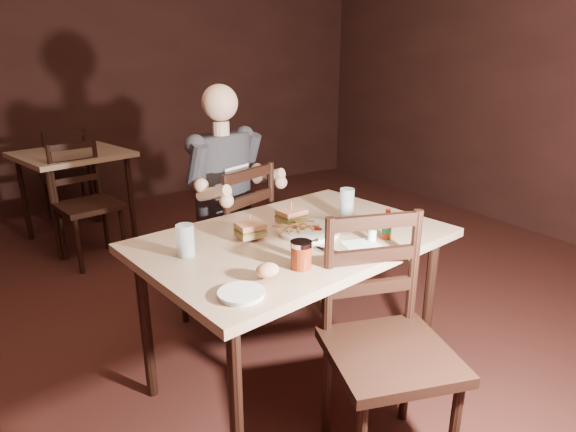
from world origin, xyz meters
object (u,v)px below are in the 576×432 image
glass_right (347,205)px  main_table (294,250)px  dinner_plate (309,232)px  glass_left (185,241)px  side_plate (241,294)px  bg_chair_far (66,176)px  bg_table (72,163)px  hot_sauce (387,224)px  diner (227,168)px  chair_far (225,245)px  syrup_dispenser (301,255)px  bg_chair_near (89,205)px  chair_near (390,354)px

glass_right → main_table: bearing=-172.5°
dinner_plate → glass_left: (-0.57, 0.05, 0.06)m
side_plate → bg_chair_far: bearing=91.4°
main_table → bg_table: same height
dinner_plate → hot_sauce: size_ratio=2.05×
diner → side_plate: 1.15m
main_table → bg_table: 2.66m
bg_chair_far → glass_right: glass_right is taller
main_table → chair_far: size_ratio=1.51×
glass_left → syrup_dispenser: glass_left is taller
bg_chair_far → bg_chair_near: bearing=86.6°
chair_far → diner: size_ratio=1.09×
chair_near → diner: diner is taller
dinner_plate → chair_far: bearing=98.3°
bg_chair_near → side_plate: (0.09, -2.44, 0.32)m
bg_chair_near → syrup_dispenser: bearing=-91.8°
syrup_dispenser → dinner_plate: bearing=42.1°
bg_chair_far → glass_left: (0.05, -3.11, 0.39)m
main_table → glass_left: bearing=175.3°
main_table → dinner_plate: size_ratio=5.26×
glass_right → syrup_dispenser: glass_right is taller
chair_far → bg_chair_near: 1.44m
chair_far → syrup_dispenser: 1.07m
bg_chair_near → dinner_plate: 2.18m
main_table → chair_near: chair_near is taller
chair_near → chair_far: bearing=110.7°
main_table → bg_chair_far: size_ratio=1.63×
glass_right → bg_chair_near: bearing=113.5°
bg_chair_far → hot_sauce: 3.53m
bg_chair_near → hot_sauce: bearing=-80.2°
bg_table → chair_near: (0.59, -3.21, -0.19)m
bg_chair_near → diner: 1.57m
main_table → chair_far: chair_far is taller
glass_left → side_plate: (0.04, -0.42, -0.06)m
glass_left → glass_right: size_ratio=0.83×
main_table → side_plate: 0.60m
bg_table → dinner_plate: dinner_plate is taller
diner → bg_chair_far: bearing=80.6°
chair_near → bg_chair_near: chair_near is taller
bg_table → dinner_plate: size_ratio=3.51×
bg_chair_near → syrup_dispenser: bg_chair_near is taller
chair_far → glass_left: size_ratio=7.34×
hot_sauce → chair_near: bearing=-128.5°
bg_chair_near → diner: size_ratio=1.02×
bg_chair_far → diner: (0.53, -2.49, 0.50)m
dinner_plate → glass_right: (0.25, 0.05, 0.07)m
side_plate → syrup_dispenser: bearing=15.5°
chair_near → hot_sauce: (0.29, 0.36, 0.35)m
bg_chair_far → hot_sauce: size_ratio=6.60×
bg_chair_far → glass_right: (0.88, -3.11, 0.40)m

